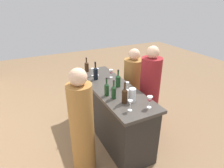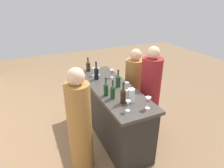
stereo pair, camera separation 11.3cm
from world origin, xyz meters
TOP-DOWN VIEW (x-y plane):
  - ground_plane at (0.00, 0.00)m, footprint 12.00×12.00m
  - bar_counter at (0.00, 0.00)m, footprint 2.01×0.66m
  - wine_bottle_leftmost_amber_brown at (-0.56, 0.08)m, footprint 0.08×0.08m
  - wine_bottle_second_left_olive_green at (-0.37, 0.16)m, footprint 0.07×0.07m
  - wine_bottle_center_olive_green at (-0.24, 0.21)m, footprint 0.07×0.07m
  - wine_bottle_second_right_olive_green at (-0.04, -0.10)m, footprint 0.08×0.08m
  - wine_bottle_rightmost_near_black at (0.42, 0.12)m, footprint 0.08×0.08m
  - wine_bottle_far_right_amber_brown at (0.88, 0.13)m, footprint 0.08×0.08m
  - wine_glass_near_left at (0.38, -0.17)m, footprint 0.07×0.07m
  - wine_glass_near_center at (-0.82, -0.16)m, footprint 0.08×0.08m
  - wine_glass_near_right at (-0.23, -0.16)m, footprint 0.06×0.06m
  - wine_glass_far_left at (0.59, 0.02)m, footprint 0.06×0.06m
  - wine_glass_far_center at (0.61, 0.11)m, footprint 0.06×0.06m
  - wine_glass_far_right at (-0.77, 0.12)m, footprint 0.07×0.07m
  - water_pitcher at (-0.57, -0.04)m, footprint 0.10×0.10m
  - person_left_guest at (-0.15, -0.69)m, footprint 0.37×0.37m
  - person_center_guest at (0.46, -0.73)m, footprint 0.51×0.51m
  - person_right_guest at (-0.51, 0.72)m, footprint 0.38×0.38m

SIDE VIEW (x-z plane):
  - ground_plane at x=0.00m, z-range 0.00..0.00m
  - bar_counter at x=0.00m, z-range 0.00..0.98m
  - person_center_guest at x=0.46m, z-range -0.07..1.38m
  - person_right_guest at x=-0.51m, z-range -0.05..1.55m
  - person_left_guest at x=-0.15m, z-range -0.06..1.58m
  - wine_glass_far_left at x=0.59m, z-range 1.01..1.15m
  - water_pitcher at x=-0.57m, z-range 0.98..1.18m
  - wine_glass_near_left at x=0.38m, z-range 1.00..1.16m
  - wine_glass_far_center at x=0.61m, z-range 1.01..1.16m
  - wine_glass_near_right at x=-0.23m, z-range 1.01..1.16m
  - wine_bottle_far_right_amber_brown at x=0.88m, z-range 0.94..1.23m
  - wine_glass_far_right at x=-0.77m, z-range 1.01..1.17m
  - wine_bottle_center_olive_green at x=-0.24m, z-range 0.94..1.24m
  - wine_bottle_second_left_olive_green at x=-0.37m, z-range 0.94..1.24m
  - wine_bottle_second_right_olive_green at x=-0.04m, z-range 0.94..1.24m
  - wine_glass_near_center at x=-0.82m, z-range 1.01..1.18m
  - wine_bottle_leftmost_amber_brown at x=-0.56m, z-range 0.94..1.26m
  - wine_bottle_rightmost_near_black at x=0.42m, z-range 0.94..1.28m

